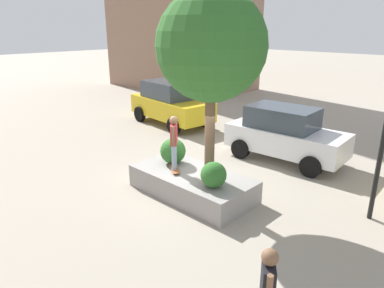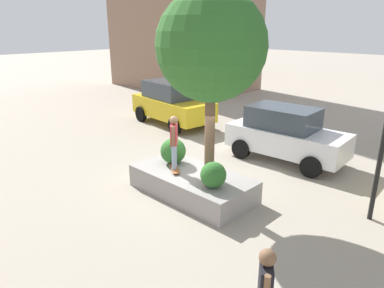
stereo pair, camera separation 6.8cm
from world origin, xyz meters
TOP-DOWN VIEW (x-y plane):
  - ground_plane at (0.00, 0.00)m, footprint 120.00×120.00m
  - planter_ledge at (0.28, -0.32)m, footprint 3.71×1.84m
  - plaza_tree at (0.83, -0.19)m, footprint 2.87×2.87m
  - boxwood_shrub at (-0.70, -0.15)m, footprint 0.80×0.80m
  - hedge_clump at (1.34, -0.60)m, footprint 0.70×0.70m
  - skateboard at (-0.23, -0.55)m, footprint 0.79×0.61m
  - skateboarder at (-0.23, -0.55)m, footprint 0.42×0.44m
  - taxi_cab at (-6.05, 4.72)m, footprint 4.84×2.60m
  - police_car at (0.75, 4.14)m, footprint 4.40×2.22m

SIDE VIEW (x-z plane):
  - ground_plane at x=0.00m, z-range 0.00..0.00m
  - planter_ledge at x=0.28m, z-range 0.00..0.68m
  - skateboard at x=-0.23m, z-range 0.70..0.78m
  - police_car at x=0.75m, z-range 0.02..2.02m
  - hedge_clump at x=1.34m, z-range 0.68..1.39m
  - boxwood_shrub at x=-0.70m, z-range 0.68..1.48m
  - taxi_cab at x=-6.05m, z-range 0.02..2.18m
  - skateboarder at x=-0.23m, z-range 0.88..2.49m
  - plaza_tree at x=0.83m, z-range 1.76..6.82m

